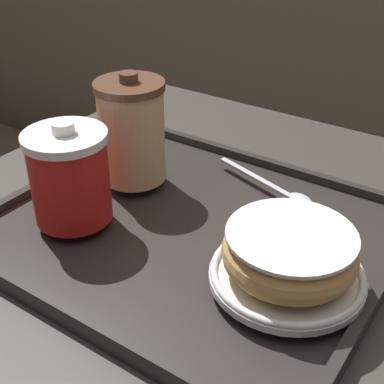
{
  "coord_description": "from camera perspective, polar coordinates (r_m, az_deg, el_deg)",
  "views": [
    {
      "loc": [
        0.29,
        -0.45,
        1.12
      ],
      "look_at": [
        -0.01,
        -0.01,
        0.79
      ],
      "focal_mm": 50.0,
      "sensor_mm": 36.0,
      "label": 1
    }
  ],
  "objects": [
    {
      "name": "coffee_cup_front",
      "position": [
        0.64,
        -12.92,
        1.69
      ],
      "size": [
        0.1,
        0.1,
        0.12
      ],
      "color": "red",
      "rests_on": "serving_tray"
    },
    {
      "name": "serving_tray",
      "position": [
        0.66,
        -0.0,
        -4.24
      ],
      "size": [
        0.46,
        0.4,
        0.02
      ],
      "color": "#282321",
      "rests_on": "cafe_table"
    },
    {
      "name": "spoon",
      "position": [
        0.71,
        9.79,
        0.04
      ],
      "size": [
        0.16,
        0.06,
        0.01
      ],
      "rotation": [
        0.0,
        0.0,
        5.98
      ],
      "color": "silver",
      "rests_on": "serving_tray"
    },
    {
      "name": "cafe_table",
      "position": [
        0.78,
        1.16,
        -15.59
      ],
      "size": [
        0.76,
        0.81,
        0.73
      ],
      "color": "#38332D",
      "rests_on": "ground_plane"
    },
    {
      "name": "donut_chocolate_glazed",
      "position": [
        0.55,
        10.38,
        -6.23
      ],
      "size": [
        0.14,
        0.14,
        0.04
      ],
      "color": "tan",
      "rests_on": "plate_with_chocolate_donut"
    },
    {
      "name": "coffee_cup_rear",
      "position": [
        0.71,
        -6.42,
        6.5
      ],
      "size": [
        0.09,
        0.09,
        0.15
      ],
      "color": "#E0B784",
      "rests_on": "serving_tray"
    },
    {
      "name": "plate_with_chocolate_donut",
      "position": [
        0.56,
        10.09,
        -8.63
      ],
      "size": [
        0.16,
        0.16,
        0.01
      ],
      "color": "white",
      "rests_on": "serving_tray"
    }
  ]
}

